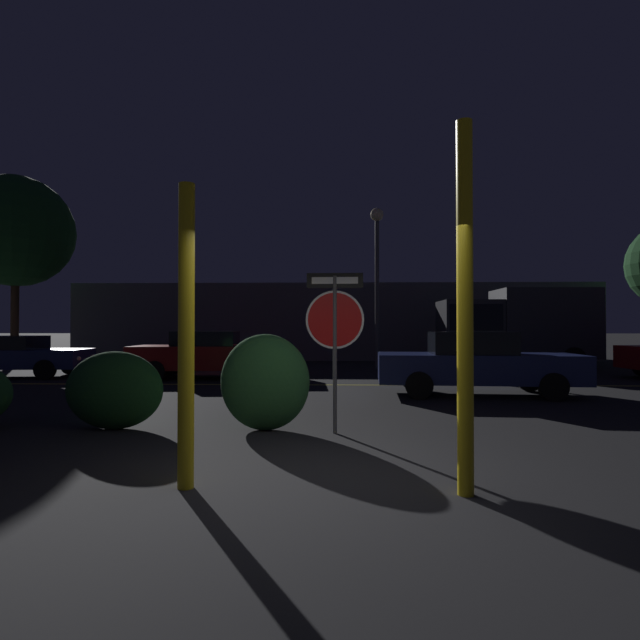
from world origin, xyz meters
name	(u,v)px	position (x,y,z in m)	size (l,w,h in m)	color
ground_plane	(332,479)	(0.00, 0.00, 0.00)	(260.00, 260.00, 0.00)	black
road_center_stripe	(334,385)	(0.00, 8.38, 0.00)	(40.49, 0.12, 0.01)	gold
stop_sign	(335,321)	(0.03, 2.22, 1.65)	(0.86, 0.06, 2.36)	#4C4C51
yellow_pole_left	(186,335)	(-1.41, -0.32, 1.48)	(0.16, 0.16, 2.96)	yellow
yellow_pole_right	(465,307)	(1.24, -0.44, 1.75)	(0.15, 0.15, 3.49)	yellow
hedge_bush_1	(115,390)	(-3.34, 2.41, 0.59)	(1.49, 0.77, 1.19)	#19421E
hedge_bush_2	(265,382)	(-1.03, 2.40, 0.73)	(1.35, 0.73, 1.45)	#285B2D
passing_car_1	(14,356)	(-10.02, 10.18, 0.67)	(4.50, 2.27, 1.29)	navy
passing_car_2	(210,354)	(-3.80, 10.03, 0.73)	(4.82, 2.16, 1.44)	maroon
passing_car_3	(476,363)	(3.27, 6.47, 0.73)	(4.69, 2.05, 1.46)	navy
delivery_truck	(513,325)	(6.90, 14.29, 1.65)	(5.69, 2.38, 3.02)	#2D2D33
street_lamp	(377,257)	(1.61, 13.69, 4.21)	(0.50, 0.50, 6.07)	#4C4C51
tree_0	(16,232)	(-13.56, 15.59, 5.64)	(4.70, 4.70, 8.01)	#422D1E
building_backdrop	(334,322)	(-0.04, 19.61, 1.83)	(24.96, 3.04, 3.66)	#4C4C56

